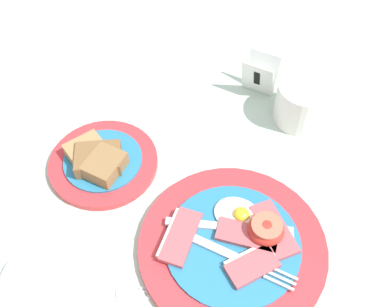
{
  "coord_description": "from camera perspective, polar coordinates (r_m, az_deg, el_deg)",
  "views": [
    {
      "loc": [
        0.15,
        -0.32,
        0.59
      ],
      "look_at": [
        -0.06,
        0.08,
        0.02
      ],
      "focal_mm": 42.0,
      "sensor_mm": 36.0,
      "label": 1
    }
  ],
  "objects": [
    {
      "name": "ground_plane",
      "position": [
        0.69,
        0.85,
        -7.65
      ],
      "size": [
        3.0,
        3.0,
        0.0
      ],
      "primitive_type": "plane",
      "color": "#B7CCB7"
    },
    {
      "name": "breakfast_plate",
      "position": [
        0.66,
        5.49,
        -11.23
      ],
      "size": [
        0.27,
        0.27,
        0.04
      ],
      "color": "red",
      "rests_on": "ground_plane"
    },
    {
      "name": "bread_plate",
      "position": [
        0.74,
        -11.43,
        -0.94
      ],
      "size": [
        0.18,
        0.18,
        0.04
      ],
      "color": "red",
      "rests_on": "ground_plane"
    },
    {
      "name": "sugar_cup",
      "position": [
        0.8,
        13.9,
        6.39
      ],
      "size": [
        0.09,
        0.09,
        0.07
      ],
      "color": "white",
      "rests_on": "ground_plane"
    },
    {
      "name": "number_card",
      "position": [
        0.84,
        8.58,
        9.81
      ],
      "size": [
        0.06,
        0.05,
        0.07
      ],
      "rotation": [
        0.0,
        0.0,
        -0.0
      ],
      "color": "white",
      "rests_on": "ground_plane"
    },
    {
      "name": "teaspoon_by_saucer",
      "position": [
        0.69,
        -21.83,
        -12.85
      ],
      "size": [
        0.11,
        0.18,
        0.01
      ],
      "rotation": [
        0.0,
        0.0,
        5.21
      ],
      "color": "silver",
      "rests_on": "ground_plane"
    },
    {
      "name": "fork_on_cloth",
      "position": [
        0.64,
        -11.75,
        -17.59
      ],
      "size": [
        0.16,
        0.12,
        0.01
      ],
      "rotation": [
        0.0,
        0.0,
        0.62
      ],
      "color": "silver",
      "rests_on": "ground_plane"
    }
  ]
}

